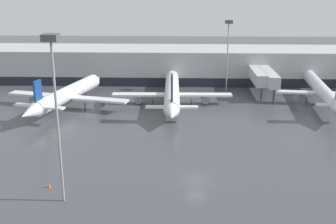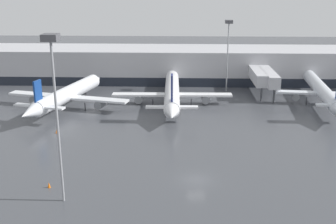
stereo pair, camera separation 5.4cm
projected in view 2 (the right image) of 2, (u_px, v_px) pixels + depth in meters
ground_plane at (196, 180)px, 59.07m from camera, size 320.00×320.00×0.00m
terminal_building at (191, 65)px, 116.66m from camera, size 160.00×31.10×9.00m
parked_jet_0 at (322, 91)px, 94.15m from camera, size 20.52×37.15×8.80m
parked_jet_1 at (172, 92)px, 94.60m from camera, size 26.98×38.19×9.60m
parked_jet_2 at (67, 95)px, 91.33m from camera, size 27.67×33.09×8.65m
traffic_cone_1 at (49, 185)px, 56.75m from camera, size 0.40×0.40×0.79m
traffic_cone_2 at (57, 131)px, 77.14m from camera, size 0.49×0.49×0.62m
apron_light_mast_0 at (53, 75)px, 48.61m from camera, size 1.80×1.80×21.02m
apron_light_mast_2 at (228, 35)px, 102.41m from camera, size 1.80×1.80×17.66m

